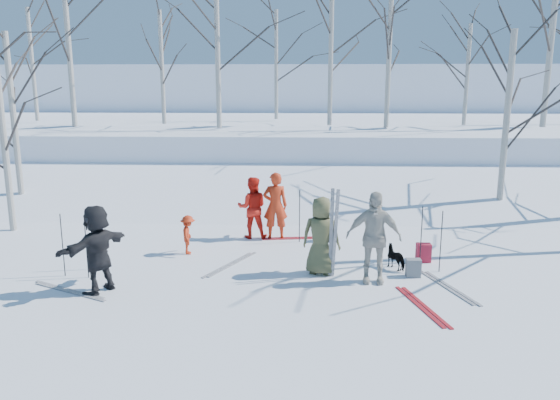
{
  "coord_description": "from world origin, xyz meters",
  "views": [
    {
      "loc": [
        0.5,
        -10.83,
        3.99
      ],
      "look_at": [
        0.0,
        1.5,
        1.3
      ],
      "focal_mm": 35.0,
      "sensor_mm": 36.0,
      "label": 1
    }
  ],
  "objects_px": {
    "backpack_grey": "(413,268)",
    "backpack_red": "(423,253)",
    "skier_olive_center": "(321,236)",
    "dog": "(397,257)",
    "skier_redor_behind": "(252,208)",
    "skier_red_north": "(275,206)",
    "skier_grey_west": "(97,249)",
    "skier_cream_east": "(374,237)",
    "backpack_dark": "(327,233)",
    "skier_red_seated": "(188,235)"
  },
  "relations": [
    {
      "from": "skier_grey_west",
      "to": "dog",
      "type": "relative_size",
      "value": 2.85
    },
    {
      "from": "skier_red_north",
      "to": "skier_redor_behind",
      "type": "relative_size",
      "value": 1.09
    },
    {
      "from": "skier_redor_behind",
      "to": "skier_cream_east",
      "type": "relative_size",
      "value": 0.85
    },
    {
      "from": "skier_olive_center",
      "to": "skier_redor_behind",
      "type": "xyz_separation_m",
      "value": [
        -1.69,
        2.68,
        -0.03
      ]
    },
    {
      "from": "skier_red_seated",
      "to": "skier_red_north",
      "type": "bearing_deg",
      "value": -63.07
    },
    {
      "from": "skier_grey_west",
      "to": "dog",
      "type": "xyz_separation_m",
      "value": [
        5.97,
        1.59,
        -0.61
      ]
    },
    {
      "from": "backpack_dark",
      "to": "skier_grey_west",
      "type": "bearing_deg",
      "value": -141.55
    },
    {
      "from": "skier_grey_west",
      "to": "backpack_dark",
      "type": "relative_size",
      "value": 4.31
    },
    {
      "from": "skier_redor_behind",
      "to": "backpack_dark",
      "type": "distance_m",
      "value": 2.04
    },
    {
      "from": "skier_grey_west",
      "to": "backpack_grey",
      "type": "distance_m",
      "value": 6.36
    },
    {
      "from": "backpack_red",
      "to": "backpack_grey",
      "type": "height_order",
      "value": "backpack_red"
    },
    {
      "from": "skier_olive_center",
      "to": "skier_red_north",
      "type": "xyz_separation_m",
      "value": [
        -1.09,
        2.63,
        0.04
      ]
    },
    {
      "from": "skier_redor_behind",
      "to": "dog",
      "type": "height_order",
      "value": "skier_redor_behind"
    },
    {
      "from": "backpack_red",
      "to": "backpack_dark",
      "type": "height_order",
      "value": "backpack_red"
    },
    {
      "from": "skier_red_seated",
      "to": "skier_grey_west",
      "type": "relative_size",
      "value": 0.54
    },
    {
      "from": "skier_cream_east",
      "to": "skier_grey_west",
      "type": "height_order",
      "value": "skier_cream_east"
    },
    {
      "from": "skier_olive_center",
      "to": "backpack_red",
      "type": "relative_size",
      "value": 3.95
    },
    {
      "from": "skier_red_north",
      "to": "skier_grey_west",
      "type": "height_order",
      "value": "skier_red_north"
    },
    {
      "from": "skier_olive_center",
      "to": "dog",
      "type": "xyz_separation_m",
      "value": [
        1.67,
        0.39,
        -0.57
      ]
    },
    {
      "from": "skier_olive_center",
      "to": "backpack_grey",
      "type": "bearing_deg",
      "value": -168.86
    },
    {
      "from": "skier_red_north",
      "to": "skier_red_seated",
      "type": "height_order",
      "value": "skier_red_north"
    },
    {
      "from": "backpack_red",
      "to": "backpack_grey",
      "type": "distance_m",
      "value": 1.07
    },
    {
      "from": "skier_cream_east",
      "to": "backpack_dark",
      "type": "relative_size",
      "value": 4.7
    },
    {
      "from": "skier_red_seated",
      "to": "backpack_red",
      "type": "relative_size",
      "value": 2.21
    },
    {
      "from": "dog",
      "to": "backpack_grey",
      "type": "xyz_separation_m",
      "value": [
        0.26,
        -0.5,
        -0.07
      ]
    },
    {
      "from": "skier_grey_west",
      "to": "skier_olive_center",
      "type": "bearing_deg",
      "value": 134.04
    },
    {
      "from": "skier_redor_behind",
      "to": "backpack_red",
      "type": "bearing_deg",
      "value": 152.91
    },
    {
      "from": "skier_olive_center",
      "to": "skier_redor_behind",
      "type": "height_order",
      "value": "skier_olive_center"
    },
    {
      "from": "skier_red_seated",
      "to": "skier_cream_east",
      "type": "xyz_separation_m",
      "value": [
        4.11,
        -1.68,
        0.48
      ]
    },
    {
      "from": "dog",
      "to": "skier_cream_east",
      "type": "bearing_deg",
      "value": 18.03
    },
    {
      "from": "skier_olive_center",
      "to": "skier_redor_behind",
      "type": "distance_m",
      "value": 3.16
    },
    {
      "from": "skier_redor_behind",
      "to": "skier_grey_west",
      "type": "bearing_deg",
      "value": 53.03
    },
    {
      "from": "skier_redor_behind",
      "to": "dog",
      "type": "distance_m",
      "value": 4.1
    },
    {
      "from": "skier_olive_center",
      "to": "skier_red_seated",
      "type": "relative_size",
      "value": 1.79
    },
    {
      "from": "skier_red_north",
      "to": "dog",
      "type": "bearing_deg",
      "value": 135.56
    },
    {
      "from": "backpack_red",
      "to": "dog",
      "type": "bearing_deg",
      "value": -144.55
    },
    {
      "from": "backpack_dark",
      "to": "backpack_red",
      "type": "bearing_deg",
      "value": -36.25
    },
    {
      "from": "skier_olive_center",
      "to": "skier_grey_west",
      "type": "bearing_deg",
      "value": 30.0
    },
    {
      "from": "skier_olive_center",
      "to": "skier_red_north",
      "type": "relative_size",
      "value": 0.96
    },
    {
      "from": "skier_redor_behind",
      "to": "backpack_grey",
      "type": "xyz_separation_m",
      "value": [
        3.61,
        -2.79,
        -0.61
      ]
    },
    {
      "from": "skier_cream_east",
      "to": "skier_grey_west",
      "type": "bearing_deg",
      "value": -167.81
    },
    {
      "from": "skier_cream_east",
      "to": "backpack_red",
      "type": "relative_size",
      "value": 4.47
    },
    {
      "from": "skier_redor_behind",
      "to": "backpack_grey",
      "type": "distance_m",
      "value": 4.6
    },
    {
      "from": "skier_red_seated",
      "to": "dog",
      "type": "relative_size",
      "value": 1.53
    },
    {
      "from": "skier_cream_east",
      "to": "backpack_dark",
      "type": "distance_m",
      "value": 3.05
    },
    {
      "from": "skier_red_north",
      "to": "skier_grey_west",
      "type": "bearing_deg",
      "value": 44.74
    },
    {
      "from": "backpack_grey",
      "to": "backpack_red",
      "type": "bearing_deg",
      "value": 66.86
    },
    {
      "from": "skier_redor_behind",
      "to": "skier_grey_west",
      "type": "height_order",
      "value": "skier_grey_west"
    },
    {
      "from": "skier_red_north",
      "to": "skier_cream_east",
      "type": "bearing_deg",
      "value": 119.37
    },
    {
      "from": "skier_olive_center",
      "to": "dog",
      "type": "height_order",
      "value": "skier_olive_center"
    }
  ]
}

